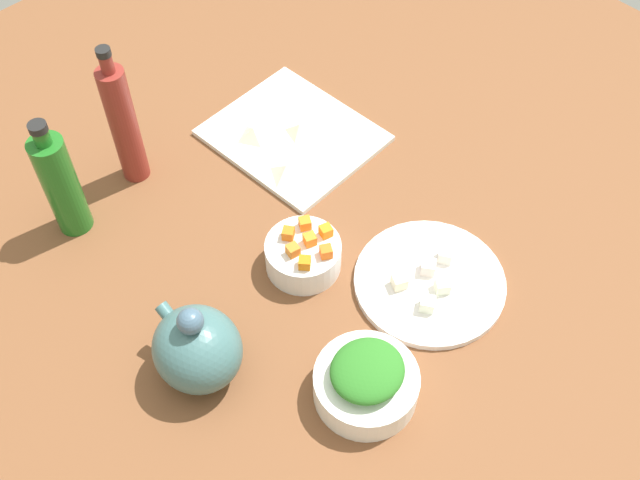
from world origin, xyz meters
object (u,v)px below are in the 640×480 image
at_px(teapot, 197,348).
at_px(bottle_1, 123,124).
at_px(plate_tofu, 430,282).
at_px(bowl_carrots, 303,255).
at_px(bottle_0, 61,184).
at_px(cutting_board, 293,135).
at_px(bowl_greens, 366,385).

relative_size(teapot, bottle_1, 0.56).
bearing_deg(plate_tofu, bowl_carrots, 35.23).
distance_m(plate_tofu, bottle_1, 0.56).
distance_m(bowl_carrots, bottle_1, 0.37).
bearing_deg(bottle_0, cutting_board, -104.72).
bearing_deg(bowl_greens, cutting_board, -31.61).
height_order(bowl_greens, bottle_0, bottle_0).
relative_size(cutting_board, bowl_carrots, 2.34).
height_order(cutting_board, bowl_greens, bowl_greens).
bearing_deg(bottle_0, plate_tofu, -146.04).
xyz_separation_m(teapot, bottle_1, (0.38, -0.16, 0.06)).
height_order(bowl_greens, teapot, teapot).
distance_m(bowl_carrots, bottle_0, 0.40).
height_order(plate_tofu, bowl_carrots, bowl_carrots).
height_order(plate_tofu, bottle_1, bottle_1).
distance_m(bowl_greens, teapot, 0.24).
bearing_deg(bottle_0, teapot, 176.84).
bearing_deg(plate_tofu, bowl_greens, 105.91).
relative_size(bowl_carrots, teapot, 0.79).
xyz_separation_m(teapot, bottle_0, (0.36, -0.02, 0.04)).
bearing_deg(bowl_carrots, plate_tofu, -144.77).
xyz_separation_m(cutting_board, bottle_0, (0.11, 0.40, 0.10)).
height_order(teapot, bottle_1, bottle_1).
bearing_deg(bowl_carrots, cutting_board, -39.63).
bearing_deg(plate_tofu, bottle_0, 33.96).
bearing_deg(bowl_greens, bowl_carrots, -22.09).
distance_m(cutting_board, bottle_0, 0.43).
xyz_separation_m(bowl_greens, bottle_1, (0.58, -0.02, 0.10)).
height_order(bowl_greens, bowl_carrots, bowl_carrots).
xyz_separation_m(cutting_board, bottle_1, (0.13, 0.26, 0.12)).
bearing_deg(cutting_board, teapot, 121.35).
height_order(cutting_board, bottle_1, bottle_1).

